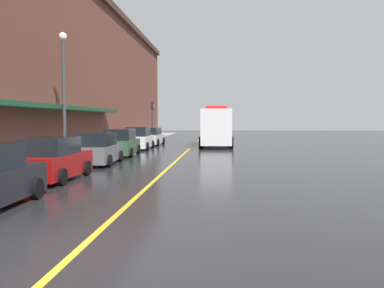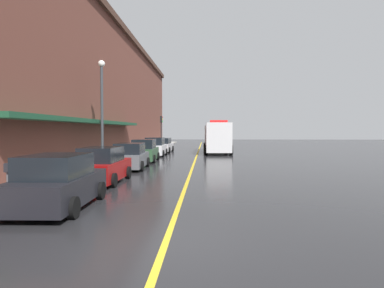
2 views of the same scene
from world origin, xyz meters
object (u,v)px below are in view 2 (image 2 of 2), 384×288
Objects in this scene: parked_car_2 at (130,157)px; parking_meter_1 at (7,177)px; parking_meter_0 at (138,146)px; parked_car_3 at (144,151)px; traffic_light_near at (161,125)px; parked_car_4 at (155,147)px; street_lamp_left at (102,101)px; box_truck at (217,138)px; parked_car_1 at (103,166)px; parking_meter_3 at (146,144)px; parked_car_5 at (163,145)px; parking_meter_2 at (96,156)px; parked_car_0 at (58,183)px.

parked_car_2 reaches higher than parking_meter_1.
parked_car_3 is at bearing -71.47° from parking_meter_0.
parking_meter_0 is 15.76m from traffic_light_near.
parked_car_4 is 22.00m from parking_meter_1.
parked_car_3 is at bearing -1.61° from parked_car_2.
street_lamp_left is at bearing 92.97° from parking_meter_1.
box_truck is at bearing 61.55° from street_lamp_left.
parked_car_1 reaches higher than parking_meter_3.
parked_car_5 is at bearing 64.41° from parking_meter_3.
parking_meter_0 is at bearing 16.66° from parked_car_3.
traffic_light_near reaches higher than parked_car_3.
parking_meter_2 is 0.31× the size of traffic_light_near.
parked_car_2 is 0.46× the size of box_truck.
parking_meter_1 is at bearing -90.10° from traffic_light_near.
parking_meter_3 is at bearing 90.00° from parking_meter_0.
parked_car_1 is 3.29m from parking_meter_2.
parked_car_3 is 16.20m from parking_meter_1.
parked_car_4 is 3.19× the size of parking_meter_2.
street_lamp_left reaches higher than parked_car_0.
traffic_light_near is (-1.29, 8.47, 2.39)m from parked_car_5.
parking_meter_0 and parking_meter_1 have the same top height.
parked_car_0 is at bearing -85.71° from parking_meter_0.
traffic_light_near is (0.06, 35.80, 2.10)m from parking_meter_1.
box_truck is at bearing -51.82° from traffic_light_near.
parked_car_1 is 0.97× the size of parked_car_3.
parked_car_0 is 5.18m from parked_car_1.
parked_car_1 is 21.83m from box_truck.
parked_car_1 is at bearing -66.24° from parking_meter_2.
parked_car_5 reaches higher than parking_meter_2.
parked_car_3 is 3.34× the size of parking_meter_0.
parked_car_5 is at bearing -99.83° from box_truck.
parked_car_3 is 3.34× the size of parking_meter_1.
parked_car_3 is (-0.02, 5.08, 0.04)m from parked_car_2.
parked_car_4 is at bearing -178.71° from parked_car_5.
parked_car_0 is 0.63× the size of street_lamp_left.
street_lamp_left is (-1.95, -4.59, 3.57)m from parked_car_3.
street_lamp_left reaches higher than traffic_light_near.
parking_meter_1 is (-1.33, -21.95, 0.22)m from parked_car_4.
parked_car_1 is at bearing -84.87° from parking_meter_0.
box_truck is 9.73m from parking_meter_0.
parked_car_1 is 16.48m from parked_car_4.
street_lamp_left is (-0.60, 11.56, 3.34)m from parking_meter_1.
parked_car_1 is at bearing 177.57° from parked_car_2.
parked_car_1 reaches higher than parking_meter_0.
street_lamp_left is at bearing 17.96° from parked_car_1.
parking_meter_0 is 20.18m from parking_meter_1.
parked_car_2 reaches higher than parking_meter_0.
parked_car_4 is 2.23m from parking_meter_0.
box_truck is 27.44m from parking_meter_1.
street_lamp_left is at bearing 9.10° from parked_car_0.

